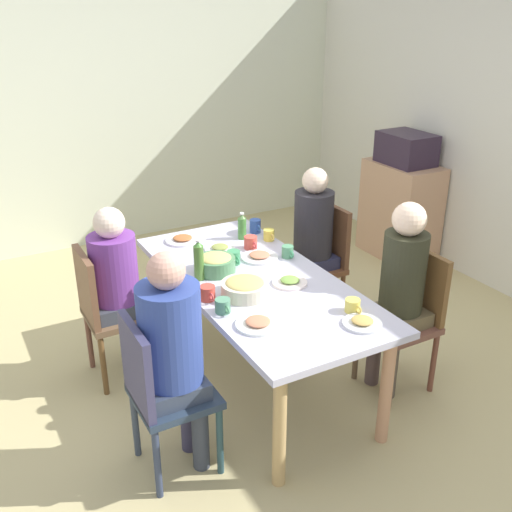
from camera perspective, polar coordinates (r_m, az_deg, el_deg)
name	(u,v)px	position (r m, az deg, el deg)	size (l,w,h in m)	color
ground_plane	(256,378)	(4.01, 0.00, -11.57)	(6.78, 6.78, 0.00)	tan
wall_left	(111,110)	(6.06, -13.64, 13.41)	(0.12, 5.07, 2.60)	silver
dining_table	(256,290)	(3.68, 0.00, -3.30)	(1.92, 0.88, 0.73)	silver
chair_0	(409,312)	(3.84, 14.37, -5.20)	(0.40, 0.40, 0.90)	brown
person_0	(401,284)	(3.68, 13.65, -2.59)	(0.30, 0.30, 1.24)	brown
chair_1	(159,389)	(3.09, -9.28, -12.42)	(0.40, 0.40, 0.90)	#253346
person_1	(173,345)	(2.99, -7.94, -8.44)	(0.31, 0.31, 1.24)	#373450
chair_2	(105,308)	(3.88, -14.19, -4.82)	(0.40, 0.40, 0.90)	brown
person_2	(117,278)	(3.82, -13.15, -2.09)	(0.30, 0.30, 1.16)	#463747
chair_3	(321,257)	(4.50, 6.21, -0.11)	(0.40, 0.40, 0.90)	brown
person_3	(312,234)	(4.37, 5.34, 2.11)	(0.30, 0.30, 1.21)	#263651
plate_0	(220,249)	(4.04, -3.46, 0.72)	(0.20, 0.20, 0.04)	white
plate_1	(260,256)	(3.91, 0.34, -0.05)	(0.24, 0.24, 0.04)	silver
plate_2	(258,323)	(3.14, 0.19, -6.45)	(0.24, 0.24, 0.04)	white
plate_3	(362,322)	(3.19, 10.11, -6.27)	(0.21, 0.21, 0.04)	silver
plate_4	(290,282)	(3.58, 3.25, -2.46)	(0.21, 0.21, 0.04)	white
plate_5	(183,239)	(4.21, -7.02, 1.58)	(0.24, 0.24, 0.04)	silver
bowl_0	(216,264)	(3.71, -3.89, -0.72)	(0.25, 0.25, 0.12)	#4D8354
bowl_1	(245,288)	(3.42, -1.08, -3.03)	(0.27, 0.27, 0.10)	beige
cup_0	(255,226)	(4.33, -0.06, 2.87)	(0.12, 0.08, 0.10)	#304F9F
cup_1	(208,293)	(3.39, -4.64, -3.55)	(0.12, 0.09, 0.08)	#C74235
cup_2	(223,306)	(3.25, -3.18, -4.78)	(0.12, 0.08, 0.08)	#4F8766
cup_3	(251,243)	(4.05, -0.51, 1.29)	(0.13, 0.09, 0.09)	#CB493C
cup_4	(353,306)	(3.30, 9.23, -4.71)	(0.12, 0.08, 0.07)	#DBC851
cup_5	(269,235)	(4.19, 1.26, 2.02)	(0.11, 0.08, 0.08)	#E2CC49
cup_6	(288,252)	(3.92, 3.05, 0.41)	(0.11, 0.08, 0.08)	#508F64
cup_7	(234,257)	(3.82, -2.13, -0.14)	(0.12, 0.09, 0.09)	#3E8C59
bottle_0	(199,261)	(3.60, -5.49, -0.45)	(0.06, 0.06, 0.26)	#49762E
bottle_1	(242,227)	(4.20, -1.35, 2.82)	(0.06, 0.06, 0.19)	#438337
side_cabinet	(400,210)	(5.80, 13.59, 4.26)	(0.70, 0.44, 0.90)	tan
microwave	(406,149)	(5.64, 14.16, 9.92)	(0.48, 0.36, 0.28)	#2B1F30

